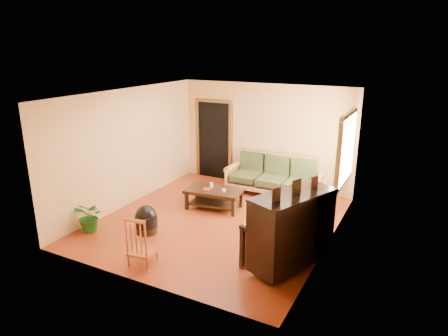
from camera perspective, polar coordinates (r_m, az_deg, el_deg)
The scene contains 16 objects.
floor at distance 8.31m, azimuth -0.91°, elevation -7.58°, with size 5.00×5.00×0.00m, color maroon.
doorway at distance 10.71m, azimuth -1.45°, elevation 3.91°, with size 1.08×0.16×2.05m, color black.
window at distance 8.29m, azimuth 17.05°, elevation 2.59°, with size 0.12×1.36×1.46m, color white.
sofa at distance 9.65m, azimuth 6.97°, elevation -1.09°, with size 2.23×0.94×0.96m, color #965F37.
coffee_table at distance 8.86m, azimuth -1.43°, elevation -4.42°, with size 1.22×0.66×0.44m, color black.
armchair at distance 7.64m, azimuth 10.41°, elevation -7.15°, with size 0.71×0.74×0.74m, color #965F37.
piano at distance 6.52m, azimuth 9.63°, elevation -8.89°, with size 0.86×1.45×1.29m, color black.
footstool at distance 7.90m, azimuth -11.04°, elevation -7.66°, with size 0.44×0.44×0.42m, color black.
red_chair at distance 6.78m, azimuth -11.66°, elevation -9.99°, with size 0.40×0.44×0.85m, color maroon.
leaning_frame at distance 9.81m, azimuth 13.96°, elevation -2.45°, with size 0.41×0.09×0.54m, color gold.
ceramic_crock at distance 9.71m, azimuth 14.90°, elevation -3.59°, with size 0.21×0.21×0.27m, color #2E418B.
potted_plant at distance 8.18m, azimuth -18.60°, elevation -6.60°, with size 0.56×0.48×0.62m, color #1F5C1A.
book at distance 8.79m, azimuth -2.94°, elevation -3.01°, with size 0.15×0.20×0.02m, color maroon.
candle at distance 8.88m, azimuth -1.85°, elevation -2.44°, with size 0.07×0.07×0.12m, color silver.
glass_jar at distance 8.63m, azimuth -0.02°, elevation -3.22°, with size 0.09×0.09×0.06m, color white.
remote at distance 8.68m, azimuth 0.05°, elevation -3.26°, with size 0.15×0.04×0.01m, color black.
Camera 1 is at (3.60, -6.63, 3.49)m, focal length 32.00 mm.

